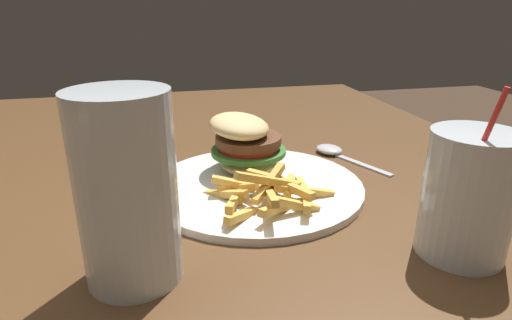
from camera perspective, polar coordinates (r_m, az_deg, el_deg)
name	(u,v)px	position (r m, az deg, el deg)	size (l,w,h in m)	color
dining_table	(107,279)	(0.66, -19.30, -14.74)	(1.39, 1.32, 0.75)	brown
meal_plate_near	(252,167)	(0.60, -0.58, -0.91)	(0.29, 0.29, 0.10)	white
beer_glass	(128,197)	(0.40, -16.72, -4.74)	(0.09, 0.09, 0.18)	silver
juice_glass	(467,198)	(0.47, 26.37, -4.61)	(0.09, 0.09, 0.18)	silver
spoon	(333,151)	(0.74, 10.20, 1.18)	(0.15, 0.08, 0.01)	silver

